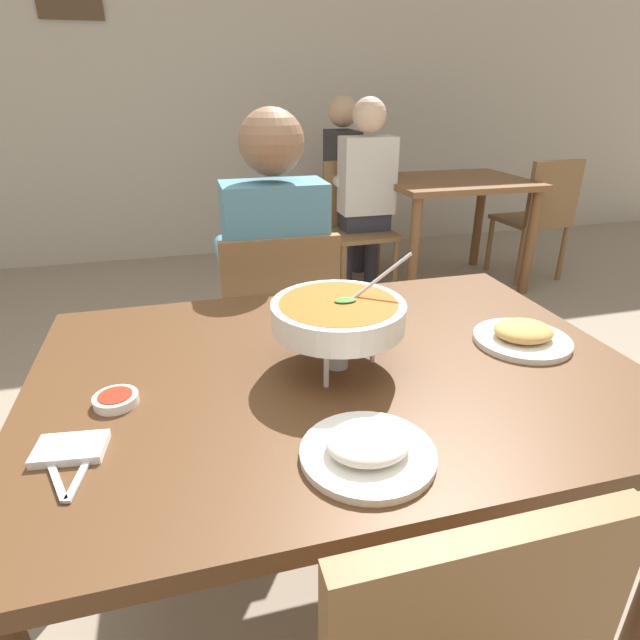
# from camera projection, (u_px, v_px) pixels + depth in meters

# --- Properties ---
(ground_plane) EXTENTS (16.00, 16.00, 0.00)m
(ground_plane) POSITION_uv_depth(u_px,v_px,m) (333.00, 593.00, 1.53)
(ground_plane) COLOR gray
(cafe_rear_partition) EXTENTS (10.00, 0.10, 3.00)m
(cafe_rear_partition) POSITION_uv_depth(u_px,v_px,m) (207.00, 68.00, 4.08)
(cafe_rear_partition) COLOR #BCB2A3
(cafe_rear_partition) RESTS_ON ground_plane
(dining_table_main) EXTENTS (1.38, 0.98, 0.77)m
(dining_table_main) POSITION_uv_depth(u_px,v_px,m) (336.00, 402.00, 1.25)
(dining_table_main) COLOR #51331C
(dining_table_main) RESTS_ON ground_plane
(chair_diner_main) EXTENTS (0.44, 0.44, 0.90)m
(chair_diner_main) POSITION_uv_depth(u_px,v_px,m) (278.00, 329.00, 2.00)
(chair_diner_main) COLOR brown
(chair_diner_main) RESTS_ON ground_plane
(diner_main) EXTENTS (0.40, 0.45, 1.31)m
(diner_main) POSITION_uv_depth(u_px,v_px,m) (274.00, 269.00, 1.93)
(diner_main) COLOR #2D2D38
(diner_main) RESTS_ON ground_plane
(curry_bowl) EXTENTS (0.33, 0.30, 0.26)m
(curry_bowl) POSITION_uv_depth(u_px,v_px,m) (337.00, 316.00, 1.15)
(curry_bowl) COLOR silver
(curry_bowl) RESTS_ON dining_table_main
(rice_plate) EXTENTS (0.24, 0.24, 0.06)m
(rice_plate) POSITION_uv_depth(u_px,v_px,m) (368.00, 448.00, 0.90)
(rice_plate) COLOR white
(rice_plate) RESTS_ON dining_table_main
(appetizer_plate) EXTENTS (0.24, 0.24, 0.06)m
(appetizer_plate) POSITION_uv_depth(u_px,v_px,m) (523.00, 335.00, 1.30)
(appetizer_plate) COLOR white
(appetizer_plate) RESTS_ON dining_table_main
(sauce_dish) EXTENTS (0.09, 0.09, 0.02)m
(sauce_dish) POSITION_uv_depth(u_px,v_px,m) (116.00, 399.00, 1.05)
(sauce_dish) COLOR white
(sauce_dish) RESTS_ON dining_table_main
(napkin_folded) EXTENTS (0.13, 0.09, 0.02)m
(napkin_folded) POSITION_uv_depth(u_px,v_px,m) (71.00, 449.00, 0.92)
(napkin_folded) COLOR white
(napkin_folded) RESTS_ON dining_table_main
(fork_utensil) EXTENTS (0.07, 0.16, 0.01)m
(fork_utensil) POSITION_uv_depth(u_px,v_px,m) (53.00, 471.00, 0.87)
(fork_utensil) COLOR silver
(fork_utensil) RESTS_ON dining_table_main
(spoon_utensil) EXTENTS (0.04, 0.17, 0.01)m
(spoon_utensil) POSITION_uv_depth(u_px,v_px,m) (85.00, 466.00, 0.88)
(spoon_utensil) COLOR silver
(spoon_utensil) RESTS_ON dining_table_main
(dining_table_far) EXTENTS (1.00, 0.80, 0.77)m
(dining_table_far) POSITION_uv_depth(u_px,v_px,m) (453.00, 199.00, 3.68)
(dining_table_far) COLOR brown
(dining_table_far) RESTS_ON ground_plane
(chair_bg_left) EXTENTS (0.46, 0.46, 0.90)m
(chair_bg_left) POSITION_uv_depth(u_px,v_px,m) (356.00, 220.00, 3.63)
(chair_bg_left) COLOR brown
(chair_bg_left) RESTS_ON ground_plane
(chair_bg_middle) EXTENTS (0.44, 0.44, 0.90)m
(chair_bg_middle) POSITION_uv_depth(u_px,v_px,m) (356.00, 203.00, 4.14)
(chair_bg_middle) COLOR brown
(chair_bg_middle) RESTS_ON ground_plane
(chair_bg_right) EXTENTS (0.46, 0.46, 0.90)m
(chair_bg_right) POSITION_uv_depth(u_px,v_px,m) (540.00, 213.00, 3.82)
(chair_bg_right) COLOR brown
(chair_bg_right) RESTS_ON ground_plane
(patron_bg_left) EXTENTS (0.40, 0.45, 1.31)m
(patron_bg_left) POSITION_uv_depth(u_px,v_px,m) (365.00, 186.00, 3.53)
(patron_bg_left) COLOR #2D2D38
(patron_bg_left) RESTS_ON ground_plane
(patron_bg_middle) EXTENTS (0.45, 0.40, 1.31)m
(patron_bg_middle) POSITION_uv_depth(u_px,v_px,m) (347.00, 175.00, 3.95)
(patron_bg_middle) COLOR #2D2D38
(patron_bg_middle) RESTS_ON ground_plane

